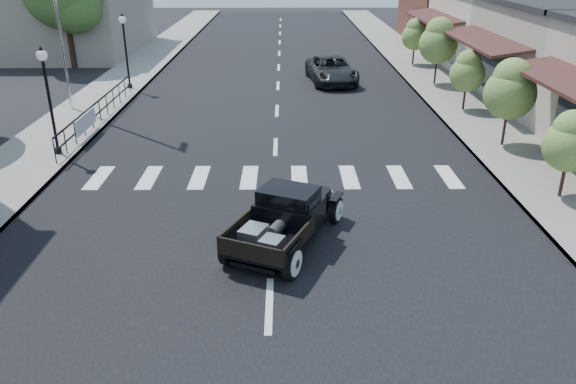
{
  "coord_description": "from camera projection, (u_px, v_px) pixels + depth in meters",
  "views": [
    {
      "loc": [
        0.31,
        -12.63,
        6.75
      ],
      "look_at": [
        0.41,
        0.57,
        1.0
      ],
      "focal_mm": 35.0,
      "sensor_mm": 36.0,
      "label": 1
    }
  ],
  "objects": [
    {
      "name": "railing",
      "position": [
        100.0,
        109.0,
        23.13
      ],
      "size": [
        0.08,
        10.0,
        1.0
      ],
      "primitive_type": null,
      "color": "black",
      "rests_on": "sidewalk_left"
    },
    {
      "name": "sidewalk_left",
      "position": [
        107.0,
        94.0,
        27.94
      ],
      "size": [
        3.0,
        80.0,
        0.15
      ],
      "primitive_type": "cube",
      "color": "gray",
      "rests_on": "ground"
    },
    {
      "name": "small_tree_e",
      "position": [
        414.0,
        42.0,
        34.22
      ],
      "size": [
        1.59,
        1.59,
        2.65
      ],
      "primitive_type": null,
      "color": "olive",
      "rests_on": "sidewalk_right"
    },
    {
      "name": "big_tree_far",
      "position": [
        66.0,
        8.0,
        32.96
      ],
      "size": [
        4.78,
        4.78,
        7.03
      ],
      "primitive_type": null,
      "color": "#3D5F29",
      "rests_on": "ground"
    },
    {
      "name": "lamp_post_c",
      "position": [
        126.0,
        52.0,
        28.1
      ],
      "size": [
        0.36,
        0.36,
        3.68
      ],
      "primitive_type": null,
      "color": "black",
      "rests_on": "sidewalk_left"
    },
    {
      "name": "second_car",
      "position": [
        331.0,
        70.0,
        30.37
      ],
      "size": [
        2.81,
        5.17,
        1.37
      ],
      "primitive_type": "imported",
      "rotation": [
        0.0,
        0.0,
        0.11
      ],
      "color": "black",
      "rests_on": "ground"
    },
    {
      "name": "small_tree_d",
      "position": [
        437.0,
        52.0,
        29.1
      ],
      "size": [
        1.97,
        1.97,
        3.28
      ],
      "primitive_type": null,
      "color": "olive",
      "rests_on": "sidewalk_right"
    },
    {
      "name": "road",
      "position": [
        278.0,
        95.0,
        28.02
      ],
      "size": [
        14.0,
        80.0,
        0.02
      ],
      "primitive_type": "cube",
      "color": "black",
      "rests_on": "ground"
    },
    {
      "name": "sidewalk_right",
      "position": [
        447.0,
        93.0,
        28.06
      ],
      "size": [
        3.0,
        80.0,
        0.15
      ],
      "primitive_type": "cube",
      "color": "gray",
      "rests_on": "ground"
    },
    {
      "name": "storefront_far",
      "position": [
        528.0,
        30.0,
        33.65
      ],
      "size": [
        10.0,
        9.0,
        4.5
      ],
      "primitive_type": "cube",
      "color": "beige",
      "rests_on": "ground"
    },
    {
      "name": "banner",
      "position": [
        87.0,
        128.0,
        21.38
      ],
      "size": [
        0.04,
        2.2,
        0.6
      ],
      "primitive_type": null,
      "color": "silver",
      "rests_on": "sidewalk_left"
    },
    {
      "name": "lamp_post_b",
      "position": [
        50.0,
        102.0,
        18.93
      ],
      "size": [
        0.36,
        0.36,
        3.68
      ],
      "primitive_type": null,
      "color": "black",
      "rests_on": "sidewalk_left"
    },
    {
      "name": "ground",
      "position": [
        272.0,
        237.0,
        14.28
      ],
      "size": [
        120.0,
        120.0,
        0.0
      ],
      "primitive_type": "plane",
      "color": "black",
      "rests_on": "ground"
    },
    {
      "name": "hotrod_pickup",
      "position": [
        286.0,
        217.0,
        13.71
      ],
      "size": [
        3.44,
        4.56,
        1.43
      ],
      "primitive_type": null,
      "rotation": [
        0.0,
        0.0,
        -0.42
      ],
      "color": "black",
      "rests_on": "ground"
    },
    {
      "name": "low_building_left",
      "position": [
        63.0,
        15.0,
        38.84
      ],
      "size": [
        10.0,
        12.0,
        5.0
      ],
      "primitive_type": "cube",
      "color": "gray",
      "rests_on": "ground"
    },
    {
      "name": "small_tree_b",
      "position": [
        508.0,
        104.0,
        19.94
      ],
      "size": [
        1.81,
        1.81,
        3.02
      ],
      "primitive_type": null,
      "color": "olive",
      "rests_on": "sidewalk_right"
    },
    {
      "name": "small_tree_a",
      "position": [
        568.0,
        156.0,
        15.78
      ],
      "size": [
        1.48,
        1.48,
        2.46
      ],
      "primitive_type": null,
      "color": "olive",
      "rests_on": "sidewalk_right"
    },
    {
      "name": "small_tree_c",
      "position": [
        466.0,
        81.0,
        24.51
      ],
      "size": [
        1.51,
        1.51,
        2.51
      ],
      "primitive_type": null,
      "color": "olive",
      "rests_on": "sidewalk_right"
    },
    {
      "name": "road_markings",
      "position": [
        276.0,
        124.0,
        23.44
      ],
      "size": [
        12.0,
        60.0,
        0.06
      ],
      "primitive_type": null,
      "color": "silver",
      "rests_on": "ground"
    }
  ]
}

